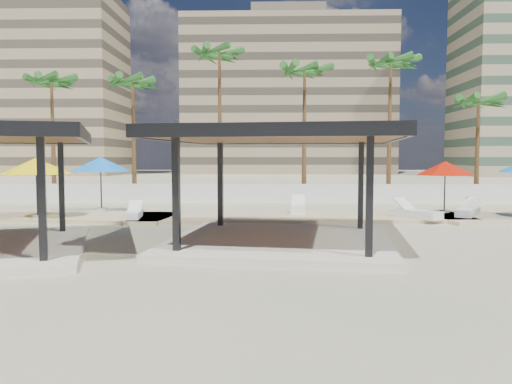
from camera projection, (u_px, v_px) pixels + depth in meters
ground at (254, 244)px, 17.07m from camera, size 200.00×200.00×0.00m
promenade at (299, 216)px, 24.66m from camera, size 44.45×7.97×0.24m
boundary_wall at (261, 193)px, 32.98m from camera, size 56.00×0.30×1.20m
building_west at (19, 85)px, 84.85m from camera, size 34.00×16.00×32.40m
building_mid at (287, 97)px, 93.76m from camera, size 38.00×16.00×30.40m
pavilion_central at (281, 176)px, 16.87m from camera, size 8.67×8.67×3.89m
umbrella_b at (36, 166)px, 22.93m from camera, size 4.10×4.10×2.77m
umbrella_c at (445, 168)px, 25.16m from camera, size 2.99×2.99×2.60m
umbrella_f at (101, 164)px, 26.27m from camera, size 3.42×3.42×2.81m
lounger_a at (134, 214)px, 23.01m from camera, size 0.89×2.03×0.74m
lounger_b at (298, 208)px, 25.28m from camera, size 0.86×2.25×0.84m
lounger_c at (418, 213)px, 22.93m from camera, size 1.91×2.32×0.87m
lounger_d at (468, 212)px, 23.82m from camera, size 1.81×2.24×0.84m
palm_b at (52, 86)px, 35.52m from camera, size 3.00×3.00×9.21m
palm_c at (133, 87)px, 34.79m from camera, size 3.00×3.00×9.00m
palm_d at (219, 60)px, 35.31m from camera, size 3.00×3.00×11.12m
palm_e at (305, 76)px, 34.74m from camera, size 3.00×3.00×9.82m
palm_f at (391, 69)px, 34.76m from camera, size 3.00×3.00×10.38m
palm_g at (479, 105)px, 34.39m from camera, size 3.00×3.00×7.65m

